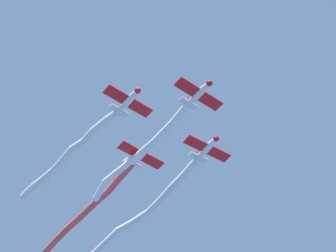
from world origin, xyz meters
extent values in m
ellipsoid|color=white|center=(8.76, -6.39, 61.35)|extent=(4.01, 2.88, 0.85)
sphere|color=red|center=(10.46, -7.42, 61.35)|extent=(0.99, 0.99, 0.72)
ellipsoid|color=#1E2D4C|center=(9.20, -6.66, 61.67)|extent=(1.19, 1.03, 0.45)
cube|color=red|center=(8.88, -6.46, 61.24)|extent=(4.35, 5.92, 0.11)
cube|color=white|center=(7.26, -5.49, 61.43)|extent=(1.90, 2.44, 0.09)
cube|color=red|center=(7.33, -5.53, 61.88)|extent=(0.87, 0.59, 1.17)
cylinder|color=white|center=(5.87, -4.60, 61.13)|extent=(2.75, 2.10, 1.21)
cylinder|color=white|center=(3.35, -3.13, 60.70)|extent=(3.34, 2.21, 1.35)
cylinder|color=white|center=(0.73, -1.74, 60.46)|extent=(2.78, 1.98, 0.84)
cylinder|color=white|center=(-1.89, -0.51, 60.32)|extent=(3.25, 1.92, 1.14)
cylinder|color=white|center=(-4.69, 0.69, 60.08)|extent=(3.12, 1.93, 0.97)
cylinder|color=white|center=(-7.15, 2.26, 59.76)|extent=(2.84, 2.53, 1.36)
sphere|color=white|center=(6.97, -5.31, 61.31)|extent=(0.79, 0.79, 0.79)
sphere|color=white|center=(4.77, -3.89, 60.95)|extent=(0.79, 0.79, 0.79)
sphere|color=white|center=(1.93, -2.38, 60.45)|extent=(0.79, 0.79, 0.79)
sphere|color=white|center=(-0.46, -1.10, 60.48)|extent=(0.79, 0.79, 0.79)
sphere|color=white|center=(-3.32, 0.09, 60.16)|extent=(0.79, 0.79, 0.79)
sphere|color=white|center=(-6.07, 1.29, 60.00)|extent=(0.79, 0.79, 0.79)
sphere|color=white|center=(-8.24, 3.22, 59.53)|extent=(0.79, 0.79, 0.79)
ellipsoid|color=white|center=(7.06, 1.48, 60.95)|extent=(3.87, 3.15, 0.85)
sphere|color=red|center=(8.67, 0.30, 60.95)|extent=(1.01, 1.01, 0.72)
ellipsoid|color=#1E2D4C|center=(7.48, 1.17, 61.27)|extent=(1.18, 1.07, 0.45)
cube|color=red|center=(7.18, 1.39, 60.84)|extent=(4.72, 5.73, 0.11)
cube|color=white|center=(5.65, 2.51, 61.03)|extent=(2.04, 2.38, 0.09)
cube|color=red|center=(5.72, 2.46, 61.48)|extent=(0.83, 0.65, 1.17)
cylinder|color=white|center=(4.36, 3.37, 60.71)|extent=(2.62, 2.02, 1.27)
cylinder|color=white|center=(2.25, 4.63, 60.28)|extent=(2.73, 1.90, 1.34)
cylinder|color=white|center=(0.11, 5.95, 59.93)|extent=(2.64, 2.13, 1.10)
cylinder|color=white|center=(-2.05, 7.48, 59.87)|extent=(2.74, 2.25, 0.95)
cylinder|color=white|center=(-4.53, 8.87, 59.93)|extent=(3.06, 1.92, 0.81)
cylinder|color=white|center=(-7.17, 9.92, 59.99)|extent=(2.87, 1.70, 0.96)
cylinder|color=white|center=(-9.54, 10.95, 59.85)|extent=(2.69, 1.85, 1.28)
cylinder|color=white|center=(-11.79, 12.19, 59.53)|extent=(2.83, 2.07, 1.08)
sphere|color=white|center=(5.38, 2.70, 60.91)|extent=(0.81, 0.81, 0.81)
sphere|color=white|center=(3.34, 4.04, 60.52)|extent=(0.81, 0.81, 0.81)
sphere|color=white|center=(1.15, 5.22, 60.05)|extent=(0.81, 0.81, 0.81)
sphere|color=white|center=(-0.94, 6.69, 59.81)|extent=(0.81, 0.81, 0.81)
sphere|color=white|center=(-3.16, 8.28, 59.93)|extent=(0.81, 0.81, 0.81)
sphere|color=white|center=(-5.90, 9.45, 59.93)|extent=(0.81, 0.81, 0.81)
sphere|color=white|center=(-8.45, 10.38, 60.06)|extent=(0.81, 0.81, 0.81)
sphere|color=white|center=(-10.62, 11.51, 59.65)|extent=(0.81, 0.81, 0.81)
sphere|color=white|center=(-12.96, 12.87, 59.42)|extent=(0.81, 0.81, 0.81)
ellipsoid|color=white|center=(0.89, -8.09, 61.65)|extent=(4.01, 2.89, 0.85)
sphere|color=red|center=(2.59, -9.12, 61.65)|extent=(1.00, 1.00, 0.72)
ellipsoid|color=#1E2D4C|center=(1.34, -8.36, 61.97)|extent=(1.19, 1.03, 0.45)
cube|color=red|center=(1.01, -8.16, 61.54)|extent=(4.36, 5.92, 0.11)
cube|color=white|center=(-0.61, -7.18, 61.73)|extent=(1.91, 2.44, 0.09)
cube|color=red|center=(-0.53, -7.22, 62.18)|extent=(0.87, 0.59, 1.17)
cylinder|color=white|center=(-1.78, -6.54, 61.88)|extent=(2.42, 1.73, 1.52)
cylinder|color=white|center=(-3.74, -5.62, 62.14)|extent=(2.52, 1.75, 0.92)
cylinder|color=white|center=(-5.73, -4.59, 62.14)|extent=(2.30, 1.91, 0.92)
cylinder|color=white|center=(-7.75, -3.49, 62.41)|extent=(2.80, 1.87, 1.49)
cylinder|color=white|center=(-9.91, -2.25, 62.71)|extent=(2.63, 2.17, 1.00)
cylinder|color=white|center=(-11.87, -0.94, 62.83)|extent=(2.41, 1.95, 1.12)
cylinder|color=white|center=(-13.78, 0.17, 63.02)|extent=(2.49, 1.83, 1.15)
cylinder|color=white|center=(-15.81, 1.12, 63.11)|extent=(2.43, 1.70, 0.93)
cylinder|color=white|center=(-18.00, 2.21, 63.15)|extent=(2.79, 2.11, 1.01)
sphere|color=white|center=(-0.89, -7.00, 61.61)|extent=(0.90, 0.90, 0.90)
sphere|color=white|center=(-2.66, -6.08, 62.15)|extent=(0.90, 0.90, 0.90)
sphere|color=white|center=(-4.83, -5.16, 62.13)|extent=(0.90, 0.90, 0.90)
sphere|color=white|center=(-6.64, -4.01, 62.14)|extent=(0.90, 0.90, 0.90)
sphere|color=white|center=(-8.86, -2.96, 62.67)|extent=(0.90, 0.90, 0.90)
sphere|color=white|center=(-10.95, -1.54, 62.75)|extent=(0.90, 0.90, 0.90)
sphere|color=white|center=(-12.79, -0.34, 62.92)|extent=(0.90, 0.90, 0.90)
sphere|color=white|center=(-14.77, 0.69, 63.12)|extent=(0.90, 0.90, 0.90)
sphere|color=white|center=(-16.84, 1.55, 63.11)|extent=(0.90, 0.90, 0.90)
sphere|color=white|center=(-19.15, 2.87, 63.19)|extent=(0.90, 0.90, 0.90)
ellipsoid|color=white|center=(-0.80, -0.22, 61.15)|extent=(3.99, 2.92, 0.85)
sphere|color=red|center=(0.89, -1.27, 61.15)|extent=(1.00, 1.00, 0.72)
ellipsoid|color=#1E2D4C|center=(-0.36, -0.49, 61.47)|extent=(1.18, 1.03, 0.45)
cube|color=red|center=(-0.68, -0.29, 61.04)|extent=(4.41, 5.90, 0.11)
cube|color=white|center=(-2.29, 0.71, 61.23)|extent=(1.93, 2.43, 0.09)
cube|color=red|center=(-2.22, 0.66, 61.68)|extent=(0.86, 0.60, 1.17)
cylinder|color=#DB4C4C|center=(-3.64, 1.55, 60.97)|extent=(2.69, 2.06, 1.19)
cylinder|color=#DB4C4C|center=(-5.79, 3.04, 60.87)|extent=(2.73, 2.32, 0.97)
cylinder|color=#DB4C4C|center=(-8.17, 4.62, 61.02)|extent=(3.08, 2.27, 1.09)
cylinder|color=#DB4C4C|center=(-10.83, 6.11, 60.95)|extent=(3.23, 2.20, 1.24)
cylinder|color=#DB4C4C|center=(-13.57, 7.54, 60.71)|extent=(3.19, 2.18, 1.01)
cylinder|color=#DB4C4C|center=(-16.19, 8.94, 60.50)|extent=(2.98, 2.13, 1.18)
cylinder|color=#DB4C4C|center=(-18.56, 10.29, 60.20)|extent=(2.81, 2.06, 1.23)
sphere|color=#DB4C4C|center=(-2.57, 0.88, 61.11)|extent=(0.86, 0.86, 0.86)
sphere|color=#DB4C4C|center=(-4.70, 2.22, 60.83)|extent=(0.86, 0.86, 0.86)
sphere|color=#DB4C4C|center=(-6.88, 3.85, 60.92)|extent=(0.86, 0.86, 0.86)
sphere|color=#DB4C4C|center=(-9.46, 5.39, 61.12)|extent=(0.86, 0.86, 0.86)
sphere|color=#DB4C4C|center=(-12.20, 6.83, 60.78)|extent=(0.86, 0.86, 0.86)
sphere|color=#DB4C4C|center=(-14.95, 8.25, 60.64)|extent=(0.86, 0.86, 0.86)
sphere|color=#DB4C4C|center=(-17.42, 9.63, 60.36)|extent=(0.86, 0.86, 0.86)
sphere|color=#DB4C4C|center=(-19.69, 10.95, 60.04)|extent=(0.86, 0.86, 0.86)
camera|label=1|loc=(21.19, -47.78, 6.11)|focal=67.04mm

